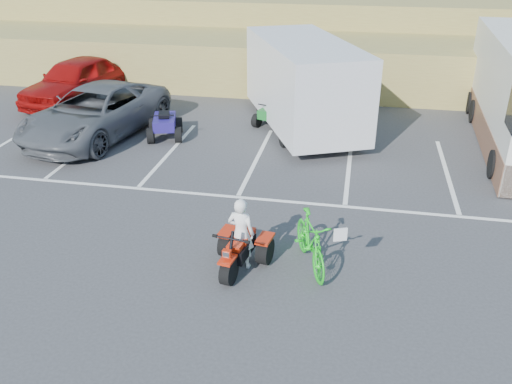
% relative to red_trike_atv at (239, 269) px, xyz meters
% --- Properties ---
extents(ground, '(100.00, 100.00, 0.00)m').
position_rel_red_trike_atv_xyz_m(ground, '(-0.73, 0.73, 0.00)').
color(ground, '#38383A').
rests_on(ground, ground).
extents(parking_stripes, '(28.00, 5.16, 0.01)m').
position_rel_red_trike_atv_xyz_m(parking_stripes, '(0.13, 4.80, 0.00)').
color(parking_stripes, white).
rests_on(parking_stripes, ground).
extents(grass_embankment, '(40.00, 8.50, 3.10)m').
position_rel_red_trike_atv_xyz_m(grass_embankment, '(-0.73, 16.21, 1.42)').
color(grass_embankment, olive).
rests_on(grass_embankment, ground).
extents(red_trike_atv, '(1.31, 1.61, 0.95)m').
position_rel_red_trike_atv_xyz_m(red_trike_atv, '(0.00, 0.00, 0.00)').
color(red_trike_atv, red).
rests_on(red_trike_atv, ground).
extents(rider, '(0.60, 0.44, 1.50)m').
position_rel_red_trike_atv_xyz_m(rider, '(0.02, 0.15, 0.75)').
color(rider, white).
rests_on(rider, ground).
extents(green_dirt_bike, '(1.20, 1.96, 1.14)m').
position_rel_red_trike_atv_xyz_m(green_dirt_bike, '(1.38, 0.39, 0.57)').
color(green_dirt_bike, '#14BF19').
rests_on(green_dirt_bike, ground).
extents(grey_pickup, '(3.63, 6.12, 1.60)m').
position_rel_red_trike_atv_xyz_m(grey_pickup, '(-6.22, 6.67, 0.80)').
color(grey_pickup, '#4B4E53').
rests_on(grey_pickup, ground).
extents(red_car, '(2.92, 5.29, 1.70)m').
position_rel_red_trike_atv_xyz_m(red_car, '(-8.70, 10.10, 0.85)').
color(red_car, '#880807').
rests_on(red_car, ground).
extents(cargo_trailer, '(4.80, 6.71, 2.91)m').
position_rel_red_trike_atv_xyz_m(cargo_trailer, '(0.26, 8.73, 1.57)').
color(cargo_trailer, silver).
rests_on(cargo_trailer, ground).
extents(quad_atv_blue, '(1.45, 1.69, 0.94)m').
position_rel_red_trike_atv_xyz_m(quad_atv_blue, '(-4.00, 6.94, 0.00)').
color(quad_atv_blue, navy).
rests_on(quad_atv_blue, ground).
extents(quad_atv_green, '(1.38, 1.58, 0.86)m').
position_rel_red_trike_atv_xyz_m(quad_atv_green, '(-0.75, 8.79, 0.00)').
color(quad_atv_green, '#166123').
rests_on(quad_atv_green, ground).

